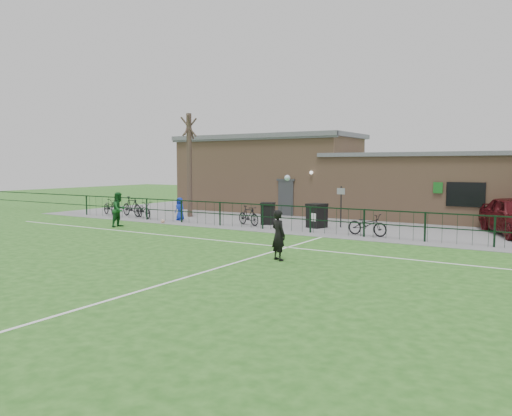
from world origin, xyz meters
The scene contains 20 objects.
ground centered at (0.00, 0.00, 0.00)m, with size 90.00×90.00×0.00m, color #23581A.
paving_strip centered at (0.00, 13.50, 0.01)m, with size 34.00×13.00×0.02m, color slate.
pitch_line_touch centered at (0.00, 7.80, 0.00)m, with size 28.00×0.10×0.01m, color white.
pitch_line_mid centered at (0.00, 4.00, 0.00)m, with size 28.00×0.10×0.01m, color white.
pitch_line_perp centered at (2.00, 0.00, 0.00)m, with size 0.10×16.00×0.01m, color white.
perimeter_fence centered at (0.00, 8.00, 0.60)m, with size 28.00×0.10×1.20m, color black.
bare_tree centered at (-8.00, 10.50, 3.00)m, with size 0.30×0.30×6.00m, color #413027.
wheelie_bin_left centered at (-2.21, 9.70, 0.53)m, with size 0.68×0.77×1.02m, color black.
wheelie_bin_right centered at (0.50, 9.75, 0.56)m, with size 0.71×0.81×1.08m, color black.
sign_post centered at (1.46, 10.42, 1.02)m, with size 0.06×0.06×2.00m, color black.
bicycle_a centered at (-12.65, 8.63, 0.52)m, with size 0.66×1.90×1.00m, color black.
bicycle_b centered at (-10.97, 8.77, 0.61)m, with size 0.55×1.95×1.17m, color black.
bicycle_c centered at (-9.75, 8.54, 0.49)m, with size 0.63×1.80×0.94m, color black.
bicycle_d centered at (-2.79, 8.76, 0.51)m, with size 0.46×1.63×0.98m, color black.
bicycle_e centered at (3.50, 8.41, 0.49)m, with size 0.63×1.80×0.94m, color black.
spectator_child centered at (-7.22, 8.70, 0.64)m, with size 0.61×0.40×1.25m, color #132DB6.
goalkeeper_kick centered at (2.89, 1.75, 0.86)m, with size 1.85×3.56×2.66m.
outfield_player centered at (-7.97, 5.04, 0.85)m, with size 0.83×0.64×1.70m, color #175322.
ball_ground centered at (-7.18, 7.29, 0.10)m, with size 0.20×0.20×0.20m, color silver.
clubhouse centered at (-0.88, 16.50, 2.22)m, with size 24.25×5.40×4.96m.
Camera 1 is at (10.67, -12.11, 3.06)m, focal length 35.00 mm.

